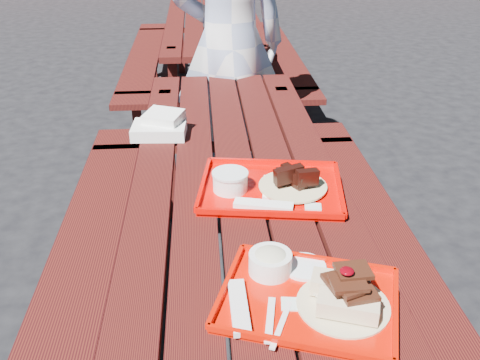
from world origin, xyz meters
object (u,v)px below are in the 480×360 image
Objects in this scene: picnic_table_near at (237,222)px; person at (229,44)px; near_tray at (309,288)px; far_tray at (269,186)px; picnic_table_far at (213,40)px.

person reaches higher than picnic_table_near.
far_tray is at bearing 93.69° from near_tray.
near_tray reaches higher than picnic_table_near.
near_tray reaches higher than far_tray.
picnic_table_near is 1.00× the size of picnic_table_far.
picnic_table_far is 2.93m from far_tray.
far_tray reaches higher than picnic_table_far.
picnic_table_near is at bearing -90.00° from picnic_table_far.
picnic_table_near is 1.34× the size of person.
picnic_table_far is at bearing 92.22° from near_tray.
picnic_table_far is at bearing 91.95° from far_tray.
near_tray is at bearing -86.31° from far_tray.
near_tray is (0.13, -3.45, 0.22)m from picnic_table_far.
far_tray is (-0.03, 0.54, -0.01)m from near_tray.
picnic_table_far is 4.72× the size of near_tray.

